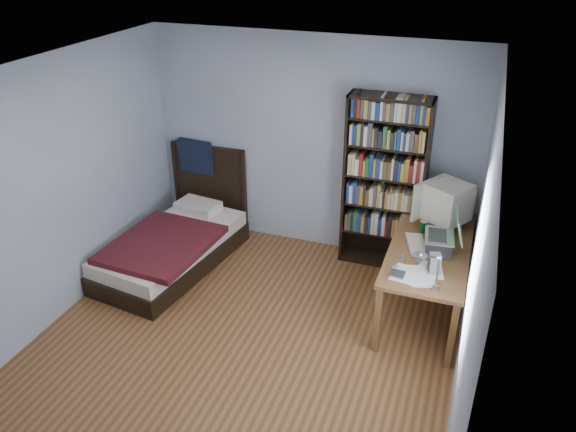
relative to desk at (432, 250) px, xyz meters
The scene contains 14 objects.
room 2.38m from the desk, 131.44° to the right, with size 4.20×4.24×2.50m.
desk is the anchor object (origin of this frame).
crt_monitor 0.59m from the desk, 18.61° to the right, with size 0.59×0.54×0.49m.
laptop 0.70m from the desk, 80.38° to the right, with size 0.37×0.38×0.42m.
desk_lamp 1.72m from the desk, 89.28° to the right, with size 0.22×0.48×0.57m.
keyboard 0.62m from the desk, 104.15° to the right, with size 0.16×0.42×0.03m, color #BBB19C.
speaker 1.01m from the desk, 84.93° to the right, with size 0.09×0.09×0.19m, color gray.
soda_can 0.44m from the desk, 116.73° to the right, with size 0.07×0.07×0.12m, color #083C17.
mouse 0.40m from the desk, 89.26° to the right, with size 0.06×0.11×0.04m, color silver.
phone_silver 0.88m from the desk, 106.21° to the right, with size 0.05×0.10×0.02m, color #BABBBF.
phone_grey 1.06m from the desk, 104.53° to the right, with size 0.04×0.08×0.02m, color gray.
external_drive 1.16m from the desk, 100.94° to the right, with size 0.12×0.12×0.03m, color gray.
bookshelf 0.87m from the desk, 156.54° to the left, with size 0.88×0.30×1.96m.
bed 2.87m from the desk, 169.34° to the right, with size 1.17×2.06×1.16m.
Camera 1 is at (1.77, -3.65, 3.51)m, focal length 35.00 mm.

